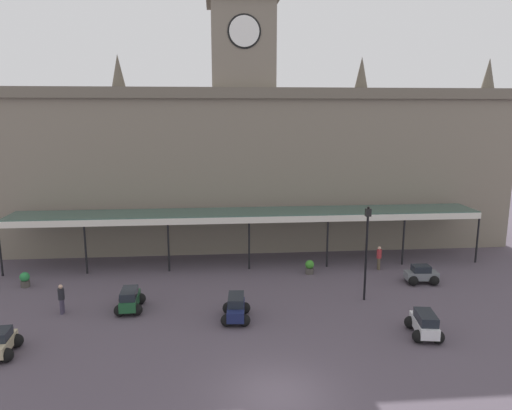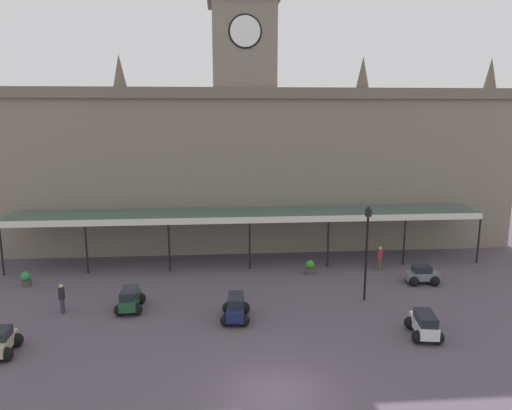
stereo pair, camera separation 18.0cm
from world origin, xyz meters
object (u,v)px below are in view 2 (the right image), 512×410
car_beige_sedan (1,344)px  car_grey_sedan (422,276)px  car_green_estate (130,300)px  pedestrian_beside_cars (62,297)px  pedestrian_near_entrance (380,257)px  planter_forecourt_centre (310,267)px  car_white_estate (424,326)px  car_navy_estate (236,309)px  victorian_lamppost (367,244)px  planter_by_canopy (26,279)px

car_beige_sedan → car_grey_sedan: size_ratio=1.01×
car_green_estate → car_grey_sedan: (18.01, 2.68, -0.06)m
pedestrian_beside_cars → pedestrian_near_entrance: 20.64m
car_grey_sedan → planter_forecourt_centre: 7.24m
car_green_estate → car_grey_sedan: car_green_estate is taller
car_beige_sedan → car_white_estate: 19.99m
car_navy_estate → car_grey_sedan: size_ratio=1.10×
car_green_estate → car_navy_estate: (5.84, -1.69, 0.00)m
car_white_estate → pedestrian_near_entrance: pedestrian_near_entrance is taller
car_grey_sedan → planter_forecourt_centre: car_grey_sedan is taller
car_green_estate → car_beige_sedan: car_green_estate is taller
victorian_lamppost → planter_by_canopy: (-20.74, 3.90, -2.95)m
car_beige_sedan → car_green_estate: bearing=42.2°
pedestrian_beside_cars → planter_forecourt_centre: size_ratio=1.74×
pedestrian_near_entrance → planter_by_canopy: size_ratio=1.74×
car_green_estate → car_white_estate: (15.01, -4.39, 0.00)m
pedestrian_beside_cars → planter_by_canopy: bearing=129.8°
car_navy_estate → victorian_lamppost: bearing=14.7°
car_green_estate → planter_by_canopy: (-7.25, 4.21, -0.07)m
car_beige_sedan → victorian_lamppost: (18.47, 4.83, 2.94)m
car_beige_sedan → victorian_lamppost: bearing=14.7°
car_beige_sedan → car_white_estate: size_ratio=0.89×
planter_by_canopy → car_grey_sedan: bearing=-3.5°
car_beige_sedan → planter_forecourt_centre: 18.79m
car_grey_sedan → planter_forecourt_centre: (-6.83, 2.39, -0.01)m
car_green_estate → pedestrian_beside_cars: (-3.64, -0.12, 0.34)m
car_green_estate → pedestrian_near_entrance: size_ratio=1.36×
car_beige_sedan → pedestrian_beside_cars: pedestrian_beside_cars is taller
car_navy_estate → pedestrian_beside_cars: bearing=170.6°
pedestrian_near_entrance → planter_forecourt_centre: size_ratio=1.74×
car_green_estate → car_grey_sedan: bearing=8.5°
car_beige_sedan → planter_by_canopy: (-2.27, 8.73, -0.01)m
planter_by_canopy → planter_forecourt_centre: 18.45m
pedestrian_beside_cars → pedestrian_near_entrance: size_ratio=1.00×
car_navy_estate → planter_forecourt_centre: (5.34, 6.76, -0.07)m
pedestrian_beside_cars → planter_forecourt_centre: (14.82, 5.20, -0.42)m
car_white_estate → car_navy_estate: bearing=163.6°
planter_forecourt_centre → car_grey_sedan: bearing=-19.3°
pedestrian_beside_cars → car_green_estate: bearing=2.0°
victorian_lamppost → car_white_estate: bearing=-72.1°
car_white_estate → planter_by_canopy: bearing=158.9°
car_grey_sedan → pedestrian_beside_cars: size_ratio=1.25×
car_green_estate → car_white_estate: size_ratio=0.96×
car_beige_sedan → planter_by_canopy: car_beige_sedan is taller
car_beige_sedan → car_grey_sedan: 24.10m
car_white_estate → pedestrian_near_entrance: 10.03m
pedestrian_beside_cars → pedestrian_near_entrance: (19.84, 5.68, 0.00)m
car_navy_estate → car_grey_sedan: (12.17, 4.37, -0.06)m
car_navy_estate → pedestrian_beside_cars: size_ratio=1.39×
car_navy_estate → car_beige_sedan: car_navy_estate is taller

